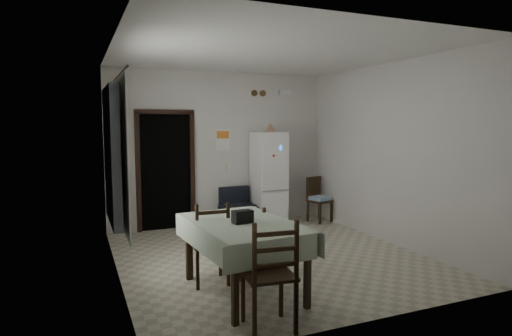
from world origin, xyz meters
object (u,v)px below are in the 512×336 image
at_px(corner_chair, 320,200).
at_px(fridge, 269,178).
at_px(dining_table, 243,258).
at_px(dining_chair_near_head, 269,273).
at_px(navy_seat, 238,207).
at_px(dining_chair_far_right, 247,241).
at_px(dining_chair_far_left, 209,242).

bearing_deg(corner_chair, fridge, 148.32).
relative_size(dining_table, dining_chair_near_head, 1.48).
distance_m(navy_seat, dining_table, 3.22).
bearing_deg(dining_chair_far_right, corner_chair, -143.11).
relative_size(navy_seat, dining_chair_far_right, 0.82).
bearing_deg(dining_chair_near_head, dining_table, -89.29).
bearing_deg(fridge, dining_chair_far_left, -128.87).
xyz_separation_m(navy_seat, dining_chair_near_head, (-1.16, -3.92, 0.17)).
bearing_deg(dining_chair_near_head, dining_chair_far_left, -76.44).
height_order(corner_chair, dining_chair_near_head, dining_chair_near_head).
xyz_separation_m(dining_table, dining_chair_far_right, (0.26, 0.53, 0.03)).
height_order(dining_table, dining_chair_far_right, dining_chair_far_right).
xyz_separation_m(navy_seat, dining_chair_far_right, (-0.82, -2.50, 0.08)).
height_order(fridge, corner_chair, fridge).
distance_m(fridge, dining_chair_far_right, 2.93).
bearing_deg(dining_chair_far_left, fridge, -124.20).
xyz_separation_m(fridge, dining_chair_far_left, (-1.97, -2.58, -0.38)).
relative_size(navy_seat, corner_chair, 0.83).
bearing_deg(navy_seat, fridge, -4.35).
height_order(navy_seat, dining_table, dining_table).
bearing_deg(dining_chair_far_left, dining_chair_near_head, 100.53).
relative_size(fridge, dining_table, 1.12).
bearing_deg(dining_table, dining_chair_far_left, 114.91).
bearing_deg(dining_chair_far_right, navy_seat, -113.64).
bearing_deg(dining_chair_far_left, corner_chair, -138.91).
xyz_separation_m(dining_table, dining_chair_far_left, (-0.26, 0.46, 0.09)).
distance_m(fridge, navy_seat, 0.82).
bearing_deg(dining_table, navy_seat, 65.86).
height_order(corner_chair, dining_chair_far_left, dining_chair_far_left).
distance_m(corner_chair, dining_chair_far_left, 3.73).
xyz_separation_m(corner_chair, dining_chair_near_head, (-2.77, -3.64, 0.10)).
bearing_deg(navy_seat, dining_table, -113.91).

